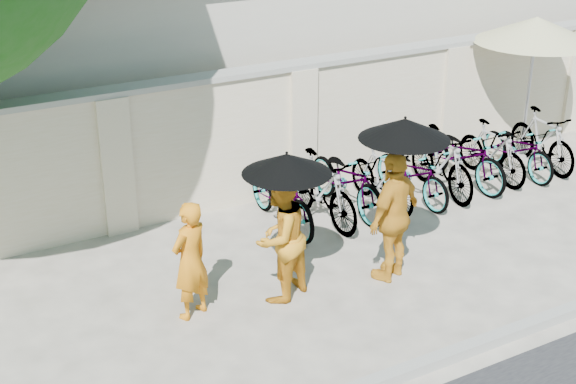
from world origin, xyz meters
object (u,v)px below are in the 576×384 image
monk_center (280,237)px  patio_umbrella (536,31)px  monk_right (394,216)px  monk_left (190,260)px

monk_center → patio_umbrella: (6.09, 2.11, 1.42)m
monk_right → patio_umbrella: bearing=-175.1°
monk_right → monk_center: bearing=-32.4°
monk_left → monk_center: size_ratio=0.89×
monk_left → monk_right: 2.62m
monk_left → monk_right: (2.59, -0.40, 0.13)m
monk_left → monk_right: monk_right is taller
monk_center → patio_umbrella: size_ratio=0.66×
monk_left → patio_umbrella: size_ratio=0.59×
monk_center → monk_right: 1.51m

